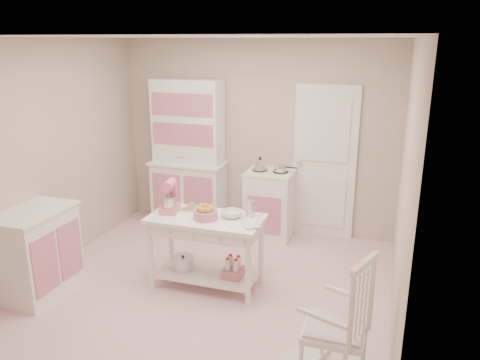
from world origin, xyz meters
name	(u,v)px	position (x,y,z in m)	size (l,w,h in m)	color
room_shell	(202,139)	(0.00, 0.00, 1.65)	(3.84, 3.84, 2.62)	pink
door	(325,163)	(0.95, 1.87, 1.02)	(0.82, 0.05, 2.04)	white
hutch	(188,155)	(-0.92, 1.66, 1.04)	(1.06, 0.50, 2.08)	white
stove	(270,204)	(0.28, 1.61, 0.46)	(0.62, 0.57, 0.92)	white
base_cabinet	(38,252)	(-1.63, -0.58, 0.46)	(0.54, 0.84, 0.92)	white
rocking_chair	(335,318)	(1.47, -0.98, 0.55)	(0.48, 0.72, 1.10)	white
work_table	(207,252)	(-0.02, 0.09, 0.40)	(1.20, 0.60, 0.80)	white
stand_mixer	(169,197)	(-0.44, 0.11, 0.97)	(0.20, 0.28, 0.34)	pink
cookie_tray	(199,209)	(-0.17, 0.27, 0.81)	(0.34, 0.24, 0.02)	silver
bread_basket	(206,215)	(0.00, 0.04, 0.85)	(0.25, 0.25, 0.09)	#C6728A
mixing_bowl	(232,214)	(0.24, 0.17, 0.83)	(0.22, 0.22, 0.07)	white
metal_pitcher	(251,209)	(0.42, 0.25, 0.89)	(0.10, 0.10, 0.17)	silver
recipe_book	(243,225)	(0.43, -0.03, 0.81)	(0.16, 0.21, 0.02)	white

